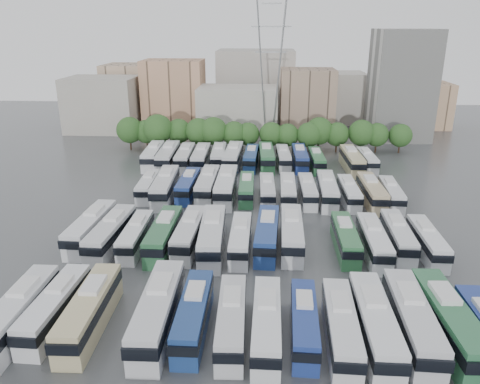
# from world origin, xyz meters

# --- Properties ---
(ground) EXTENTS (220.00, 220.00, 0.00)m
(ground) POSITION_xyz_m (0.00, 0.00, 0.00)
(ground) COLOR #424447
(ground) RESTS_ON ground
(tree_line) EXTENTS (65.78, 7.89, 8.33)m
(tree_line) POSITION_xyz_m (-1.93, 42.08, 4.38)
(tree_line) COLOR black
(tree_line) RESTS_ON ground
(city_buildings) EXTENTS (102.00, 35.00, 20.00)m
(city_buildings) POSITION_xyz_m (-7.46, 71.86, 7.87)
(city_buildings) COLOR #9E998E
(city_buildings) RESTS_ON ground
(apartment_tower) EXTENTS (14.00, 14.00, 26.00)m
(apartment_tower) POSITION_xyz_m (34.00, 58.00, 13.00)
(apartment_tower) COLOR silver
(apartment_tower) RESTS_ON ground
(electricity_pylon) EXTENTS (9.00, 6.91, 33.83)m
(electricity_pylon) POSITION_xyz_m (2.00, 50.00, 18.66)
(electricity_pylon) COLOR slate
(electricity_pylon) RESTS_ON ground
(bus_r0_s0) EXTENTS (2.78, 12.69, 3.98)m
(bus_r0_s0) POSITION_xyz_m (-21.33, -24.23, 1.95)
(bus_r0_s0) COLOR silver
(bus_r0_s0) RESTS_ON ground
(bus_r0_s1) EXTENTS (2.95, 11.86, 3.70)m
(bus_r0_s1) POSITION_xyz_m (-18.37, -22.99, 1.81)
(bus_r0_s1) COLOR silver
(bus_r0_s1) RESTS_ON ground
(bus_r0_s2) EXTENTS (2.94, 12.60, 3.94)m
(bus_r0_s2) POSITION_xyz_m (-14.83, -23.48, 1.93)
(bus_r0_s2) COLOR tan
(bus_r0_s2) RESTS_ON ground
(bus_r0_s4) EXTENTS (3.16, 13.60, 4.25)m
(bus_r0_s4) POSITION_xyz_m (-8.35, -23.42, 2.09)
(bus_r0_s4) COLOR silver
(bus_r0_s4) RESTS_ON ground
(bus_r0_s5) EXTENTS (2.54, 11.64, 3.65)m
(bus_r0_s5) POSITION_xyz_m (-5.05, -23.36, 1.79)
(bus_r0_s5) COLOR navy
(bus_r0_s5) RESTS_ON ground
(bus_r0_s6) EXTENTS (2.86, 11.60, 3.62)m
(bus_r0_s6) POSITION_xyz_m (-1.46, -24.03, 1.78)
(bus_r0_s6) COLOR silver
(bus_r0_s6) RESTS_ON ground
(bus_r0_s7) EXTENTS (2.68, 11.76, 3.68)m
(bus_r0_s7) POSITION_xyz_m (1.74, -24.42, 1.81)
(bus_r0_s7) COLOR silver
(bus_r0_s7) RESTS_ON ground
(bus_r0_s8) EXTENTS (2.74, 10.87, 3.39)m
(bus_r0_s8) POSITION_xyz_m (5.16, -23.79, 1.66)
(bus_r0_s8) COLOR navy
(bus_r0_s8) RESTS_ON ground
(bus_r0_s9) EXTENTS (2.97, 11.94, 3.72)m
(bus_r0_s9) POSITION_xyz_m (8.36, -24.53, 1.83)
(bus_r0_s9) COLOR silver
(bus_r0_s9) RESTS_ON ground
(bus_r0_s10) EXTENTS (2.94, 12.97, 4.06)m
(bus_r0_s10) POSITION_xyz_m (11.37, -24.14, 1.99)
(bus_r0_s10) COLOR silver
(bus_r0_s10) RESTS_ON ground
(bus_r0_s11) EXTENTS (3.29, 13.24, 4.13)m
(bus_r0_s11) POSITION_xyz_m (14.82, -23.52, 2.03)
(bus_r0_s11) COLOR silver
(bus_r0_s11) RESTS_ON ground
(bus_r0_s12) EXTENTS (3.41, 13.52, 4.21)m
(bus_r0_s12) POSITION_xyz_m (18.06, -23.53, 2.07)
(bus_r0_s12) COLOR #2D6A43
(bus_r0_s12) RESTS_ON ground
(bus_r1_s0) EXTENTS (3.27, 12.74, 3.97)m
(bus_r1_s0) POSITION_xyz_m (-21.42, -5.00, 1.95)
(bus_r1_s0) COLOR silver
(bus_r1_s0) RESTS_ON ground
(bus_r1_s1) EXTENTS (3.37, 12.68, 3.94)m
(bus_r1_s1) POSITION_xyz_m (-18.26, -6.56, 1.94)
(bus_r1_s1) COLOR silver
(bus_r1_s1) RESTS_ON ground
(bus_r1_s2) EXTENTS (2.49, 11.00, 3.44)m
(bus_r1_s2) POSITION_xyz_m (-15.05, -6.55, 1.69)
(bus_r1_s2) COLOR silver
(bus_r1_s2) RESTS_ON ground
(bus_r1_s3) EXTENTS (2.82, 12.47, 3.90)m
(bus_r1_s3) POSITION_xyz_m (-11.42, -6.51, 1.92)
(bus_r1_s3) COLOR #2B643C
(bus_r1_s3) RESTS_ON ground
(bus_r1_s4) EXTENTS (3.09, 12.22, 3.81)m
(bus_r1_s4) POSITION_xyz_m (-8.24, -5.87, 1.87)
(bus_r1_s4) COLOR silver
(bus_r1_s4) RESTS_ON ground
(bus_r1_s5) EXTENTS (3.47, 13.40, 4.17)m
(bus_r1_s5) POSITION_xyz_m (-5.18, -6.86, 2.05)
(bus_r1_s5) COLOR silver
(bus_r1_s5) RESTS_ON ground
(bus_r1_s6) EXTENTS (2.47, 11.24, 3.53)m
(bus_r1_s6) POSITION_xyz_m (-1.61, -6.87, 1.73)
(bus_r1_s6) COLOR white
(bus_r1_s6) RESTS_ON ground
(bus_r1_s7) EXTENTS (3.32, 12.56, 3.91)m
(bus_r1_s7) POSITION_xyz_m (1.72, -5.56, 1.92)
(bus_r1_s7) COLOR navy
(bus_r1_s7) RESTS_ON ground
(bus_r1_s8) EXTENTS (3.03, 12.69, 3.96)m
(bus_r1_s8) POSITION_xyz_m (4.87, -5.20, 1.95)
(bus_r1_s8) COLOR silver
(bus_r1_s8) RESTS_ON ground
(bus_r1_s10) EXTENTS (2.51, 11.28, 3.54)m
(bus_r1_s10) POSITION_xyz_m (11.59, -5.95, 1.74)
(bus_r1_s10) COLOR #2E6C3E
(bus_r1_s10) RESTS_ON ground
(bus_r1_s11) EXTENTS (2.73, 11.82, 3.70)m
(bus_r1_s11) POSITION_xyz_m (14.92, -6.77, 1.82)
(bus_r1_s11) COLOR silver
(bus_r1_s11) RESTS_ON ground
(bus_r1_s12) EXTENTS (2.94, 11.64, 3.63)m
(bus_r1_s12) POSITION_xyz_m (18.32, -5.04, 1.78)
(bus_r1_s12) COLOR silver
(bus_r1_s12) RESTS_ON ground
(bus_r1_s13) EXTENTS (2.51, 11.12, 3.48)m
(bus_r1_s13) POSITION_xyz_m (21.62, -6.23, 1.71)
(bus_r1_s13) COLOR silver
(bus_r1_s13) RESTS_ON ground
(bus_r2_s1) EXTENTS (2.76, 10.86, 3.38)m
(bus_r2_s1) POSITION_xyz_m (-18.16, 12.65, 1.66)
(bus_r2_s1) COLOR silver
(bus_r2_s1) RESTS_ON ground
(bus_r2_s2) EXTENTS (3.53, 13.61, 4.24)m
(bus_r2_s2) POSITION_xyz_m (-15.01, 11.50, 2.08)
(bus_r2_s2) COLOR silver
(bus_r2_s2) RESTS_ON ground
(bus_r2_s3) EXTENTS (2.76, 11.60, 3.62)m
(bus_r2_s3) POSITION_xyz_m (-11.48, 13.07, 1.78)
(bus_r2_s3) COLOR navy
(bus_r2_s3) RESTS_ON ground
(bus_r2_s4) EXTENTS (2.92, 12.90, 4.04)m
(bus_r2_s4) POSITION_xyz_m (-8.19, 12.96, 1.98)
(bus_r2_s4) COLOR silver
(bus_r2_s4) RESTS_ON ground
(bus_r2_s5) EXTENTS (3.03, 13.60, 4.26)m
(bus_r2_s5) POSITION_xyz_m (-5.04, 12.18, 2.09)
(bus_r2_s5) COLOR silver
(bus_r2_s5) RESTS_ON ground
(bus_r2_s6) EXTENTS (2.55, 10.89, 3.41)m
(bus_r2_s6) POSITION_xyz_m (-1.69, 12.29, 1.67)
(bus_r2_s6) COLOR #307043
(bus_r2_s6) RESTS_ON ground
(bus_r2_s7) EXTENTS (2.71, 11.01, 3.44)m
(bus_r2_s7) POSITION_xyz_m (1.70, 11.49, 1.69)
(bus_r2_s7) COLOR silver
(bus_r2_s7) RESTS_ON ground
(bus_r2_s8) EXTENTS (2.63, 11.28, 3.53)m
(bus_r2_s8) POSITION_xyz_m (5.02, 11.53, 1.73)
(bus_r2_s8) COLOR silver
(bus_r2_s8) RESTS_ON ground
(bus_r2_s9) EXTENTS (2.61, 11.09, 3.47)m
(bus_r2_s9) POSITION_xyz_m (8.21, 11.75, 1.70)
(bus_r2_s9) COLOR silver
(bus_r2_s9) RESTS_ON ground
(bus_r2_s10) EXTENTS (3.06, 12.49, 3.90)m
(bus_r2_s10) POSITION_xyz_m (11.38, 11.66, 1.91)
(bus_r2_s10) COLOR silver
(bus_r2_s10) RESTS_ON ground
(bus_r2_s11) EXTENTS (2.55, 11.01, 3.44)m
(bus_r2_s11) POSITION_xyz_m (14.80, 11.31, 1.69)
(bus_r2_s11) COLOR white
(bus_r2_s11) RESTS_ON ground
(bus_r2_s12) EXTENTS (2.89, 12.36, 3.86)m
(bus_r2_s12) POSITION_xyz_m (18.33, 11.12, 1.90)
(bus_r2_s12) COLOR #C5B187
(bus_r2_s12) RESTS_ON ground
(bus_r2_s13) EXTENTS (2.80, 11.00, 3.42)m
(bus_r2_s13) POSITION_xyz_m (21.42, 11.12, 1.68)
(bus_r2_s13) COLOR silver
(bus_r2_s13) RESTS_ON ground
(bus_r3_s0) EXTENTS (3.47, 13.04, 4.05)m
(bus_r3_s0) POSITION_xyz_m (-21.45, 30.46, 1.99)
(bus_r3_s0) COLOR silver
(bus_r3_s0) RESTS_ON ground
(bus_r3_s1) EXTENTS (3.37, 13.67, 4.26)m
(bus_r3_s1) POSITION_xyz_m (-18.18, 29.46, 2.09)
(bus_r3_s1) COLOR silver
(bus_r3_s1) RESTS_ON ground
(bus_r3_s2) EXTENTS (3.06, 12.71, 3.97)m
(bus_r3_s2) POSITION_xyz_m (-14.79, 29.46, 1.95)
(bus_r3_s2) COLOR silver
(bus_r3_s2) RESTS_ON ground
(bus_r3_s3) EXTENTS (2.94, 12.65, 3.96)m
(bus_r3_s3) POSITION_xyz_m (-11.58, 29.55, 1.94)
(bus_r3_s3) COLOR silver
(bus_r3_s3) RESTS_ON ground
(bus_r3_s4) EXTENTS (3.12, 12.23, 3.81)m
(bus_r3_s4) POSITION_xyz_m (-8.16, 31.03, 1.87)
(bus_r3_s4) COLOR silver
(bus_r3_s4) RESTS_ON ground
(bus_r3_s5) EXTENTS (3.49, 13.62, 4.24)m
(bus_r3_s5) POSITION_xyz_m (-5.15, 29.89, 2.08)
(bus_r3_s5) COLOR silver
(bus_r3_s5) RESTS_ON ground
(bus_r3_s6) EXTENTS (2.92, 11.65, 3.63)m
(bus_r3_s6) POSITION_xyz_m (-1.57, 30.58, 1.78)
(bus_r3_s6) COLOR navy
(bus_r3_s6) RESTS_ON ground
(bus_r3_s7) EXTENTS (3.38, 12.93, 4.02)m
(bus_r3_s7) POSITION_xyz_m (1.52, 30.79, 1.98)
(bus_r3_s7) COLOR #2F6D40
(bus_r3_s7) RESTS_ON ground
(bus_r3_s8) EXTENTS (2.98, 11.42, 3.55)m
(bus_r3_s8) POSITION_xyz_m (4.90, 31.27, 1.74)
(bus_r3_s8) COLOR silver
(bus_r3_s8) RESTS_ON ground
(bus_r3_s9) EXTENTS (2.85, 12.21, 3.82)m
(bus_r3_s9) POSITION_xyz_m (8.21, 30.91, 1.87)
(bus_r3_s9) COLOR navy
(bus_r3_s9) RESTS_ON ground
(bus_r3_s10) EXTENTS (2.72, 11.21, 3.50)m
(bus_r3_s10) POSITION_xyz_m (11.41, 29.87, 1.72)
(bus_r3_s10) COLOR #2D6A3C
(bus_r3_s10) RESTS_ON ground
(bus_r3_s12) EXTENTS (3.23, 13.00, 4.05)m
(bus_r3_s12) POSITION_xyz_m (18.20, 29.20, 1.99)
(bus_r3_s12) COLOR #C2B485
(bus_r3_s12) RESTS_ON ground
(bus_r3_s13) EXTENTS (2.67, 11.01, 3.44)m
(bus_r3_s13) POSITION_xyz_m (21.45, 30.55, 1.69)
(bus_r3_s13) COLOR silver
(bus_r3_s13) RESTS_ON ground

